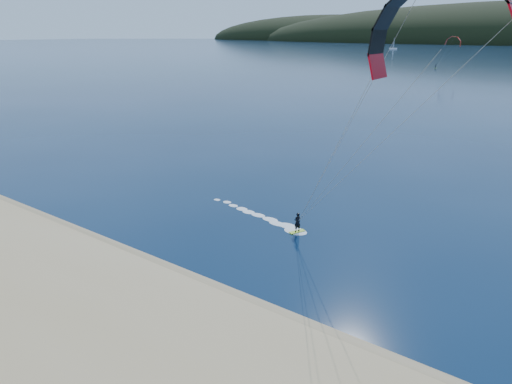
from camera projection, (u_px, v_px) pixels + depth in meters
ground at (131, 319)px, 24.75m from camera, size 1800.00×1800.00×0.00m
wet_sand at (187, 284)px, 28.19m from camera, size 220.00×2.50×0.10m
kitesurfer_near at (424, 65)px, 20.58m from camera, size 24.91×9.57×18.45m
kitesurfer_far at (453, 45)px, 184.00m from camera, size 10.69×6.58×12.64m
sailboat at (393, 48)px, 403.80m from camera, size 7.45×4.67×10.40m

